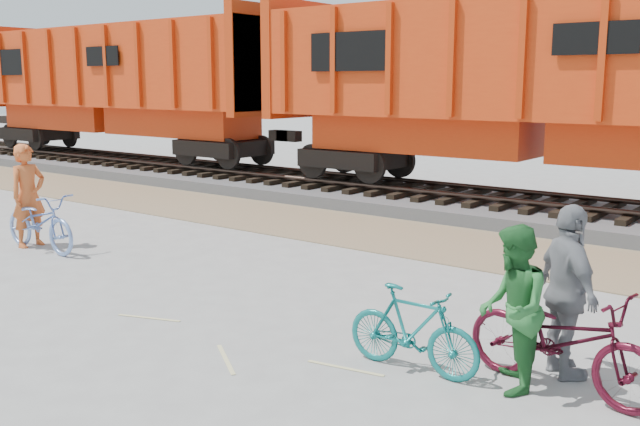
# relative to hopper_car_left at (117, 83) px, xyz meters

# --- Properties ---
(ground) EXTENTS (120.00, 120.00, 0.00)m
(ground) POSITION_rel_hopper_car_left_xyz_m (14.43, -9.00, -3.01)
(ground) COLOR #9E9E99
(ground) RESTS_ON ground
(gravel_strip) EXTENTS (120.00, 3.00, 0.02)m
(gravel_strip) POSITION_rel_hopper_car_left_xyz_m (14.43, -3.50, -3.00)
(gravel_strip) COLOR #886F54
(gravel_strip) RESTS_ON ground
(ballast_bed) EXTENTS (120.00, 4.00, 0.30)m
(ballast_bed) POSITION_rel_hopper_car_left_xyz_m (14.43, 0.00, -2.86)
(ballast_bed) COLOR slate
(ballast_bed) RESTS_ON ground
(track) EXTENTS (120.00, 2.60, 0.24)m
(track) POSITION_rel_hopper_car_left_xyz_m (14.43, 0.00, -2.53)
(track) COLOR black
(track) RESTS_ON ballast_bed
(hopper_car_left) EXTENTS (14.00, 3.13, 4.65)m
(hopper_car_left) POSITION_rel_hopper_car_left_xyz_m (0.00, 0.00, 0.00)
(hopper_car_left) COLOR black
(hopper_car_left) RESTS_ON track
(hopper_car_center) EXTENTS (14.00, 3.13, 4.65)m
(hopper_car_center) POSITION_rel_hopper_car_left_xyz_m (15.00, 0.00, 0.00)
(hopper_car_center) COLOR black
(hopper_car_center) RESTS_ON track
(bicycle_blue) EXTENTS (2.03, 0.72, 1.07)m
(bicycle_blue) POSITION_rel_hopper_car_left_xyz_m (8.85, -8.51, -2.47)
(bicycle_blue) COLOR #799BDE
(bicycle_blue) RESTS_ON ground
(bicycle_teal) EXTENTS (1.55, 0.47, 0.92)m
(bicycle_teal) POSITION_rel_hopper_car_left_xyz_m (17.03, -9.22, -2.54)
(bicycle_teal) COLOR #12706E
(bicycle_teal) RESTS_ON ground
(bicycle_maroon) EXTENTS (2.12, 1.02, 1.07)m
(bicycle_maroon) POSITION_rel_hopper_car_left_xyz_m (18.44, -8.77, -2.47)
(bicycle_maroon) COLOR #4A0D1C
(bicycle_maroon) RESTS_ON ground
(person_solo) EXTENTS (0.50, 0.73, 1.92)m
(person_solo) POSITION_rel_hopper_car_left_xyz_m (8.35, -8.41, -2.05)
(person_solo) COLOR #D35F2A
(person_solo) RESTS_ON ground
(person_man) EXTENTS (0.92, 1.01, 1.67)m
(person_man) POSITION_rel_hopper_car_left_xyz_m (18.03, -9.02, -2.17)
(person_man) COLOR #256A2E
(person_man) RESTS_ON ground
(person_woman) EXTENTS (1.08, 1.06, 1.82)m
(person_woman) POSITION_rel_hopper_car_left_xyz_m (18.34, -8.37, -2.09)
(person_woman) COLOR gray
(person_woman) RESTS_ON ground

